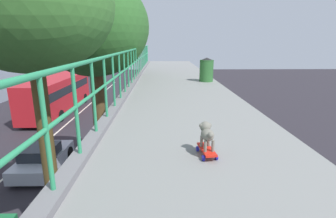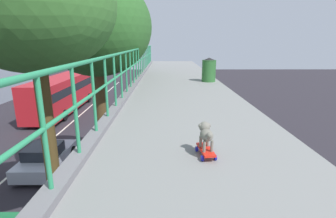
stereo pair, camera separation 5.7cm
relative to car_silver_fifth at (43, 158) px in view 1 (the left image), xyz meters
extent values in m
cylinder|color=#2C935F|center=(5.17, -10.45, 5.53)|extent=(0.06, 32.56, 0.06)
cylinder|color=#2C935F|center=(5.17, -10.45, 5.07)|extent=(0.04, 32.56, 0.04)
cylinder|color=#2C935F|center=(5.17, -10.07, 5.02)|extent=(0.04, 0.04, 1.02)
cylinder|color=#2C935F|center=(5.17, -9.30, 5.02)|extent=(0.04, 0.04, 1.02)
cylinder|color=#2C935F|center=(5.17, -8.53, 5.02)|extent=(0.04, 0.04, 1.02)
cylinder|color=#2C935F|center=(5.17, -7.77, 5.02)|extent=(0.04, 0.04, 1.02)
cylinder|color=#2C935F|center=(5.17, -7.00, 5.02)|extent=(0.04, 0.04, 1.02)
cylinder|color=#2C935F|center=(5.17, -6.23, 5.02)|extent=(0.04, 0.04, 1.02)
cylinder|color=#2C935F|center=(5.17, -5.47, 5.02)|extent=(0.04, 0.04, 1.02)
cylinder|color=#2C935F|center=(5.17, -4.70, 5.02)|extent=(0.04, 0.04, 1.02)
cylinder|color=#2C935F|center=(5.17, -3.93, 5.02)|extent=(0.04, 0.04, 1.02)
cylinder|color=#2C935F|center=(5.17, -3.17, 5.02)|extent=(0.04, 0.04, 1.02)
cylinder|color=#2C935F|center=(5.17, -2.40, 5.02)|extent=(0.04, 0.04, 1.02)
cylinder|color=#2C935F|center=(5.17, -1.63, 5.02)|extent=(0.04, 0.04, 1.02)
cylinder|color=#2C935F|center=(5.17, -0.87, 5.02)|extent=(0.04, 0.04, 1.02)
cylinder|color=#2C935F|center=(5.17, -0.10, 5.02)|extent=(0.04, 0.04, 1.02)
cylinder|color=#2C935F|center=(5.17, 0.67, 5.02)|extent=(0.04, 0.04, 1.02)
cylinder|color=#2C935F|center=(5.17, 1.43, 5.02)|extent=(0.04, 0.04, 1.02)
cylinder|color=#2C935F|center=(5.17, 2.20, 5.02)|extent=(0.04, 0.04, 1.02)
cylinder|color=#2C935F|center=(5.17, 2.97, 5.02)|extent=(0.04, 0.04, 1.02)
cylinder|color=#2C935F|center=(5.17, 3.73, 5.02)|extent=(0.04, 0.04, 1.02)
cylinder|color=#2C935F|center=(5.17, 4.50, 5.02)|extent=(0.04, 0.04, 1.02)
cylinder|color=#2C935F|center=(5.17, 5.27, 5.02)|extent=(0.04, 0.04, 1.02)
cube|color=#ADB2C1|center=(0.00, 0.05, -0.11)|extent=(1.79, 3.94, 0.62)
cube|color=#1E232B|center=(0.00, -0.19, 0.46)|extent=(1.54, 1.63, 0.53)
cylinder|color=black|center=(0.85, 1.30, -0.29)|extent=(0.20, 0.70, 0.70)
cylinder|color=black|center=(-0.85, 1.30, -0.29)|extent=(0.20, 0.70, 0.70)
cylinder|color=black|center=(0.85, -1.19, -0.29)|extent=(0.20, 0.70, 0.70)
cylinder|color=black|center=(-0.85, -1.19, -0.29)|extent=(0.20, 0.70, 0.70)
cube|color=red|center=(-3.58, 11.39, 1.13)|extent=(2.60, 10.95, 2.97)
cube|color=black|center=(-3.58, 11.39, 1.65)|extent=(2.62, 10.07, 0.70)
cylinder|color=black|center=(-2.33, 15.22, -0.16)|extent=(0.28, 0.96, 0.96)
cylinder|color=black|center=(-4.83, 15.22, -0.16)|extent=(0.28, 0.96, 0.96)
cylinder|color=black|center=(-2.33, 8.38, -0.16)|extent=(0.28, 0.96, 0.96)
cylinder|color=black|center=(-4.83, 8.38, -0.16)|extent=(0.28, 0.96, 0.96)
cylinder|color=brown|center=(2.92, -5.44, 2.47)|extent=(0.39, 0.39, 6.23)
ellipsoid|color=#3C7431|center=(2.92, -5.44, 6.72)|extent=(4.13, 4.13, 3.45)
cylinder|color=brown|center=(3.42, -1.48, 2.25)|extent=(0.55, 0.55, 5.79)
ellipsoid|color=#2E6129|center=(3.42, -1.48, 6.37)|extent=(4.44, 4.44, 3.94)
cube|color=red|center=(6.69, -9.22, 4.50)|extent=(0.19, 0.43, 0.02)
cylinder|color=#161BAA|center=(6.75, -9.08, 4.46)|extent=(0.03, 0.07, 0.07)
cylinder|color=#161BAA|center=(6.59, -9.10, 4.46)|extent=(0.03, 0.07, 0.07)
cylinder|color=#161BAA|center=(6.78, -9.35, 4.46)|extent=(0.03, 0.07, 0.07)
cylinder|color=#161BAA|center=(6.63, -9.37, 4.46)|extent=(0.03, 0.07, 0.07)
cylinder|color=slate|center=(6.72, -9.14, 4.58)|extent=(0.04, 0.04, 0.14)
cylinder|color=slate|center=(6.63, -9.15, 4.58)|extent=(0.04, 0.04, 0.14)
cylinder|color=slate|center=(6.75, -9.31, 4.58)|extent=(0.04, 0.04, 0.14)
cylinder|color=slate|center=(6.65, -9.32, 4.58)|extent=(0.04, 0.04, 0.14)
ellipsoid|color=slate|center=(6.69, -9.23, 4.70)|extent=(0.18, 0.24, 0.14)
sphere|color=slate|center=(6.68, -9.13, 4.76)|extent=(0.13, 0.13, 0.13)
ellipsoid|color=gray|center=(6.67, -9.07, 4.75)|extent=(0.05, 0.07, 0.04)
sphere|color=slate|center=(6.73, -9.13, 4.78)|extent=(0.06, 0.06, 0.06)
sphere|color=slate|center=(6.63, -9.14, 4.78)|extent=(0.06, 0.06, 0.06)
sphere|color=slate|center=(6.70, -9.35, 4.74)|extent=(0.07, 0.07, 0.07)
cylinder|color=#2E682F|center=(7.71, -3.14, 4.80)|extent=(0.48, 0.48, 0.75)
cone|color=black|center=(7.71, -3.14, 5.20)|extent=(0.49, 0.49, 0.10)
camera|label=1|loc=(6.15, -12.11, 5.78)|focal=27.21mm
camera|label=2|loc=(6.20, -12.11, 5.78)|focal=27.21mm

